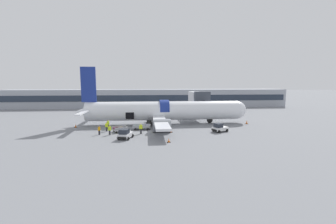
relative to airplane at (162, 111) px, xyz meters
name	(u,v)px	position (x,y,z in m)	size (l,w,h in m)	color
ground_plane	(153,131)	(-2.18, -6.70, -2.81)	(500.00, 500.00, 0.00)	slate
terminal_strip	(149,98)	(-2.18, 36.30, 0.45)	(102.71, 9.34, 6.51)	#9EA3AD
jet_bridge_stub	(198,98)	(9.44, 6.33, 2.39)	(3.52, 10.58, 6.88)	#4C4C51
airplane	(162,111)	(0.00, 0.00, 0.00)	(36.91, 30.26, 12.11)	white
baggage_tug_lead	(125,134)	(-6.81, -12.40, -2.12)	(2.60, 3.32, 1.60)	silver
baggage_tug_mid	(220,128)	(9.85, -8.89, -2.14)	(3.19, 2.60, 1.55)	white
baggage_cart_loading	(120,129)	(-8.16, -7.22, -2.32)	(3.41, 2.63, 1.01)	#999BA0
baggage_cart_queued	(142,127)	(-4.19, -5.51, -2.32)	(4.26, 1.96, 0.98)	#999BA0
ground_crew_loader_a	(107,127)	(-10.69, -6.44, -1.92)	(0.59, 0.49, 1.70)	#2D2D33
ground_crew_loader_b	(99,130)	(-11.48, -9.12, -1.98)	(0.50, 0.51, 1.58)	black
ground_crew_driver	(141,128)	(-4.39, -9.15, -1.85)	(0.63, 0.53, 1.83)	#2D2D33
ground_crew_supervisor	(110,130)	(-9.68, -9.53, -1.91)	(0.58, 0.52, 1.71)	#2D2D33
ground_crew_helper	(108,124)	(-10.71, -4.60, -1.85)	(0.58, 0.58, 1.82)	#2D2D33
safety_cone_nose	(247,122)	(18.31, -1.76, -2.45)	(0.58, 0.58, 0.76)	black
safety_cone_engine_left	(169,140)	(-0.14, -15.31, -2.52)	(0.54, 0.54, 0.62)	black
safety_cone_wingtip	(171,131)	(0.98, -8.45, -2.55)	(0.61, 0.61, 0.57)	black
safety_cone_tail	(76,126)	(-17.48, -2.11, -2.49)	(0.53, 0.53, 0.67)	black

